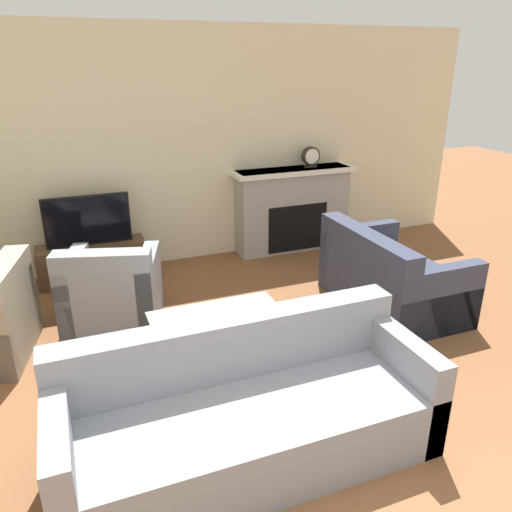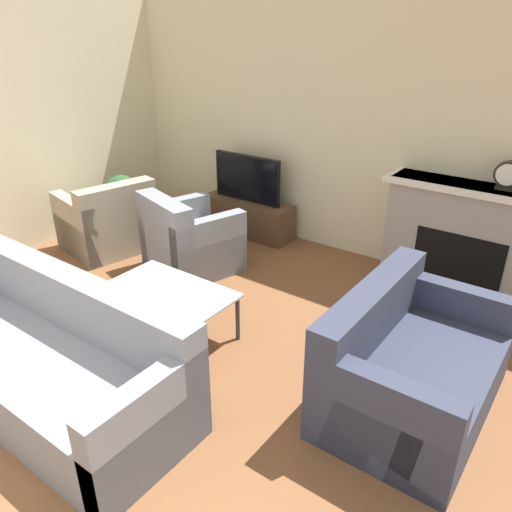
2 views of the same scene
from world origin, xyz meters
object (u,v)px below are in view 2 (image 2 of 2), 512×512
at_px(couch_loveseat, 409,368).
at_px(armchair_by_window, 108,224).
at_px(couch_sectional, 48,360).
at_px(mantel_clock, 508,175).
at_px(armchair_accent, 189,242).
at_px(coffee_table, 166,296).
at_px(tv, 247,178).
at_px(potted_plant, 123,198).

xyz_separation_m(couch_loveseat, armchair_by_window, (-3.68, 0.48, 0.01)).
distance_m(couch_sectional, mantel_clock, 3.92).
xyz_separation_m(couch_sectional, armchair_accent, (-0.57, 2.00, 0.01)).
height_order(armchair_accent, coffee_table, armchair_accent).
bearing_deg(couch_loveseat, tv, 56.71).
relative_size(tv, potted_plant, 1.28).
bearing_deg(mantel_clock, potted_plant, -167.35).
distance_m(potted_plant, mantel_clock, 4.18).
xyz_separation_m(tv, coffee_table, (0.80, -2.14, -0.32)).
xyz_separation_m(couch_loveseat, potted_plant, (-3.96, 0.94, 0.13)).
distance_m(tv, armchair_accent, 1.19).
xyz_separation_m(couch_loveseat, mantel_clock, (0.05, 1.84, 0.89)).
distance_m(couch_loveseat, potted_plant, 4.07).
relative_size(couch_sectional, mantel_clock, 8.89).
relative_size(couch_sectional, armchair_accent, 2.23).
bearing_deg(mantel_clock, armchair_by_window, -159.87).
xyz_separation_m(armchair_by_window, armchair_accent, (1.09, 0.17, 0.00)).
relative_size(armchair_by_window, mantel_clock, 4.01).
height_order(couch_sectional, couch_loveseat, same).
height_order(couch_sectional, potted_plant, couch_sectional).
bearing_deg(mantel_clock, couch_sectional, -122.83).
xyz_separation_m(tv, potted_plant, (-1.29, -0.81, -0.28)).
relative_size(coffee_table, potted_plant, 1.49).
distance_m(couch_sectional, couch_loveseat, 2.44).
height_order(couch_loveseat, armchair_accent, same).
relative_size(armchair_by_window, potted_plant, 1.45).
distance_m(coffee_table, mantel_clock, 3.05).
relative_size(tv, mantel_clock, 3.53).
height_order(armchair_accent, mantel_clock, mantel_clock).
height_order(tv, coffee_table, tv).
bearing_deg(mantel_clock, tv, -178.18).
bearing_deg(tv, couch_sectional, -78.12).
height_order(coffee_table, potted_plant, potted_plant).
height_order(potted_plant, mantel_clock, mantel_clock).
height_order(couch_sectional, mantel_clock, mantel_clock).
relative_size(couch_sectional, armchair_by_window, 2.22).
bearing_deg(couch_sectional, tv, 101.88).
xyz_separation_m(armchair_accent, potted_plant, (-1.37, 0.30, 0.12)).
relative_size(couch_loveseat, armchair_accent, 1.38).
bearing_deg(couch_loveseat, potted_plant, 76.61).
bearing_deg(armchair_by_window, mantel_clock, 122.17).
height_order(tv, potted_plant, tv).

